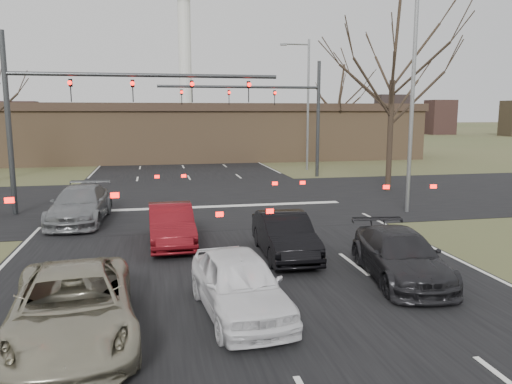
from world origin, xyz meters
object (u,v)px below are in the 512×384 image
car_silver_suv (72,307)px  car_black_hatch (285,235)px  streetlight_right_near (409,88)px  car_white_sedan (239,284)px  mast_arm_far (279,105)px  streetlight_right_far (306,98)px  car_charcoal_sedan (400,256)px  car_grey_ahead (80,205)px  building (199,131)px  mast_arm_near (86,100)px  car_red_ahead (171,225)px

car_silver_suv → car_black_hatch: 7.53m
streetlight_right_near → car_white_sedan: 14.48m
mast_arm_far → car_white_sedan: mast_arm_far is taller
mast_arm_far → car_white_sedan: size_ratio=2.62×
streetlight_right_far → car_charcoal_sedan: bearing=-101.3°
car_silver_suv → streetlight_right_far: bearing=58.5°
car_silver_suv → car_black_hatch: size_ratio=1.24×
streetlight_right_near → streetlight_right_far: bearing=88.3°
car_charcoal_sedan → car_grey_ahead: (-9.64, 9.23, 0.08)m
building → car_silver_suv: size_ratio=8.13×
car_silver_suv → car_white_sedan: bearing=5.2°
building → car_charcoal_sedan: 36.58m
car_silver_suv → car_grey_ahead: (-1.40, 11.41, 0.02)m
mast_arm_near → car_red_ahead: (3.42, -6.52, -4.38)m
car_white_sedan → streetlight_right_near: bearing=41.2°
streetlight_right_near → car_red_ahead: bearing=-161.7°
car_grey_ahead → car_charcoal_sedan: bearing=-40.2°
car_silver_suv → building: bearing=75.4°
car_charcoal_sedan → car_silver_suv: bearing=-157.7°
car_charcoal_sedan → car_grey_ahead: bearing=143.7°
mast_arm_near → car_red_ahead: size_ratio=2.86×
mast_arm_near → car_charcoal_sedan: (9.48, -11.46, -4.41)m
streetlight_right_near → car_silver_suv: bearing=-140.3°
mast_arm_far → streetlight_right_far: 5.12m
mast_arm_near → building: bearing=73.9°
building → car_red_ahead: building is taller
car_charcoal_sedan → streetlight_right_near: bearing=69.1°
building → streetlight_right_far: (7.32, -11.00, 2.92)m
building → mast_arm_far: mast_arm_far is taller
streetlight_right_far → streetlight_right_near: bearing=-91.7°
car_black_hatch → car_charcoal_sedan: 3.76m
car_white_sedan → car_red_ahead: size_ratio=1.00×
building → streetlight_right_near: (6.82, -28.00, 2.92)m
mast_arm_near → streetlight_right_near: (14.05, -3.00, 0.51)m
building → car_red_ahead: size_ratio=10.02×
car_white_sedan → car_charcoal_sedan: size_ratio=0.93×
car_silver_suv → car_white_sedan: car_silver_suv is taller
mast_arm_near → streetlight_right_near: 14.38m
car_white_sedan → car_grey_ahead: (-4.90, 10.74, 0.02)m
mast_arm_far → mast_arm_near: bearing=-138.8°
car_red_ahead → building: bearing=81.9°
streetlight_right_far → car_white_sedan: bearing=-110.0°
building → car_white_sedan: (-2.50, -37.96, -1.94)m
streetlight_right_far → car_red_ahead: bearing=-118.5°
mast_arm_near → car_white_sedan: mast_arm_near is taller
car_charcoal_sedan → car_red_ahead: 7.81m
car_black_hatch → car_red_ahead: car_red_ahead is taller
mast_arm_far → car_charcoal_sedan: mast_arm_far is taller
mast_arm_near → car_silver_suv: 14.37m
mast_arm_far → car_black_hatch: 19.72m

